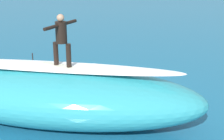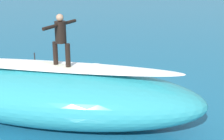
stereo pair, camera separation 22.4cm
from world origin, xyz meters
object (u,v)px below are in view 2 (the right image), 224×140
object	(u,v)px
surfer_riding	(61,36)
surfboard_paddling	(151,93)
surfer_paddling	(149,88)
surfboard_riding	(62,67)
buoy_marker	(35,67)

from	to	relation	value
surfer_riding	surfboard_paddling	world-z (taller)	surfer_riding
surfboard_paddling	surfer_paddling	distance (m)	0.20
surfer_paddling	surfer_riding	bearing A→B (deg)	-97.06
surfboard_riding	surfer_riding	world-z (taller)	surfer_riding
surfboard_paddling	surfer_paddling	xyz separation A→B (m)	(0.12, -0.03, 0.16)
surfboard_paddling	surfer_riding	bearing A→B (deg)	-98.89
surfer_riding	surfboard_paddling	xyz separation A→B (m)	(-1.57, -3.47, -2.77)
surfboard_riding	surfboard_paddling	world-z (taller)	surfboard_riding
surfboard_riding	surfboard_paddling	size ratio (longest dim) A/B	1.05
surfer_riding	buoy_marker	world-z (taller)	surfer_riding
surfer_riding	surfboard_paddling	distance (m)	4.71
surfboard_riding	surfboard_paddling	bearing A→B (deg)	-112.12
surfboard_riding	surfer_paddling	xyz separation A→B (m)	(-1.45, -3.50, -1.66)
buoy_marker	surfboard_riding	bearing A→B (deg)	139.99
surfer_riding	surfer_paddling	bearing A→B (deg)	-110.28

